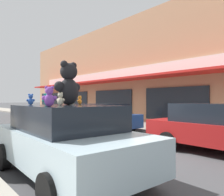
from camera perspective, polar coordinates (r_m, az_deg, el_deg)
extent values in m
plane|color=#424244|center=(6.88, 4.20, -14.24)|extent=(260.00, 260.00, 0.00)
cube|color=gray|center=(11.04, 23.44, -8.57)|extent=(3.02, 90.00, 0.15)
cube|color=tan|center=(23.16, 14.68, 5.03)|extent=(15.39, 28.01, 7.70)
cube|color=red|center=(16.77, -1.94, 4.41)|extent=(1.63, 23.53, 0.12)
cube|color=silver|center=(17.32, 0.04, 6.08)|extent=(0.08, 22.41, 0.70)
cube|color=black|center=(13.51, 15.92, -1.46)|extent=(0.06, 4.26, 2.00)
cube|color=black|center=(17.21, 0.06, -1.26)|extent=(0.06, 4.26, 2.00)
cube|color=black|center=(21.74, -9.71, -1.09)|extent=(0.06, 4.26, 2.00)
cube|color=black|center=(26.68, -16.00, -0.97)|extent=(0.06, 4.26, 2.00)
cube|color=#ADC6D1|center=(4.93, -11.79, -12.07)|extent=(2.07, 4.25, 0.69)
cube|color=black|center=(4.84, -11.77, -5.02)|extent=(1.77, 2.36, 0.53)
cylinder|color=black|center=(5.88, -26.33, -13.54)|extent=(0.22, 0.61, 0.60)
cylinder|color=black|center=(6.56, -9.64, -12.21)|extent=(0.22, 0.61, 0.60)
cylinder|color=black|center=(3.51, -16.04, -22.77)|extent=(0.22, 0.61, 0.60)
cylinder|color=black|center=(4.56, 7.50, -17.50)|extent=(0.22, 0.61, 0.60)
ellipsoid|color=black|center=(5.03, -11.25, 1.66)|extent=(0.55, 0.50, 0.61)
sphere|color=black|center=(5.06, -11.24, 6.78)|extent=(0.47, 0.47, 0.39)
sphere|color=black|center=(5.18, -10.10, 8.30)|extent=(0.20, 0.20, 0.16)
sphere|color=black|center=(4.99, -12.41, 8.64)|extent=(0.20, 0.20, 0.16)
sphere|color=#3A3A3D|center=(5.18, -12.50, 6.35)|extent=(0.18, 0.18, 0.15)
sphere|color=black|center=(5.23, -9.54, 2.75)|extent=(0.27, 0.27, 0.22)
sphere|color=black|center=(4.89, -13.63, 2.98)|extent=(0.27, 0.27, 0.22)
ellipsoid|color=purple|center=(3.96, -16.07, -0.57)|extent=(0.23, 0.22, 0.23)
sphere|color=purple|center=(3.97, -16.07, 1.83)|extent=(0.20, 0.20, 0.14)
sphere|color=purple|center=(3.96, -15.33, 2.64)|extent=(0.08, 0.08, 0.06)
sphere|color=purple|center=(3.98, -16.80, 2.63)|extent=(0.08, 0.08, 0.06)
sphere|color=#BA67ED|center=(4.03, -15.94, 1.67)|extent=(0.08, 0.08, 0.05)
sphere|color=purple|center=(3.96, -14.75, 0.00)|extent=(0.11, 0.11, 0.08)
sphere|color=purple|center=(3.99, -17.33, 0.00)|extent=(0.11, 0.11, 0.08)
ellipsoid|color=teal|center=(4.55, -16.69, -0.99)|extent=(0.14, 0.13, 0.16)
sphere|color=teal|center=(4.55, -16.69, 0.46)|extent=(0.12, 0.12, 0.10)
sphere|color=teal|center=(4.56, -16.25, 0.94)|extent=(0.05, 0.05, 0.04)
sphere|color=teal|center=(4.54, -17.12, 0.94)|extent=(0.05, 0.05, 0.04)
sphere|color=#47CDC6|center=(4.59, -16.79, 0.37)|extent=(0.05, 0.05, 0.04)
sphere|color=teal|center=(4.57, -15.94, -0.65)|extent=(0.07, 0.07, 0.06)
sphere|color=teal|center=(4.54, -17.49, -0.65)|extent=(0.07, 0.07, 0.06)
ellipsoid|color=beige|center=(4.82, -13.34, -0.85)|extent=(0.16, 0.17, 0.18)
sphere|color=beige|center=(4.82, -13.33, 0.68)|extent=(0.14, 0.14, 0.11)
sphere|color=beige|center=(4.79, -12.97, 1.21)|extent=(0.06, 0.06, 0.05)
sphere|color=beige|center=(4.84, -13.70, 1.19)|extent=(0.06, 0.06, 0.05)
sphere|color=white|center=(4.85, -12.98, 0.60)|extent=(0.06, 0.06, 0.04)
sphere|color=beige|center=(4.78, -12.61, -0.49)|extent=(0.08, 0.08, 0.06)
sphere|color=beige|center=(4.87, -13.90, -0.49)|extent=(0.08, 0.08, 0.06)
ellipsoid|color=blue|center=(5.45, -20.48, -0.86)|extent=(0.15, 0.14, 0.16)
sphere|color=blue|center=(5.45, -20.48, 0.41)|extent=(0.13, 0.13, 0.10)
sphere|color=blue|center=(5.45, -20.08, 0.83)|extent=(0.05, 0.05, 0.04)
sphere|color=blue|center=(5.45, -20.87, 0.83)|extent=(0.05, 0.05, 0.04)
sphere|color=#548DFF|center=(5.49, -20.50, 0.34)|extent=(0.05, 0.05, 0.04)
sphere|color=blue|center=(5.46, -19.80, -0.56)|extent=(0.08, 0.08, 0.06)
sphere|color=blue|center=(5.45, -21.17, -0.55)|extent=(0.08, 0.08, 0.06)
ellipsoid|color=white|center=(5.82, -10.36, -0.83)|extent=(0.17, 0.17, 0.17)
sphere|color=white|center=(5.82, -10.36, 0.39)|extent=(0.15, 0.15, 0.11)
sphere|color=white|center=(5.81, -10.00, 0.80)|extent=(0.06, 0.06, 0.04)
sphere|color=white|center=(5.83, -10.71, 0.80)|extent=(0.06, 0.06, 0.04)
sphere|color=white|center=(5.86, -10.21, 0.32)|extent=(0.06, 0.06, 0.04)
sphere|color=white|center=(5.80, -9.70, -0.54)|extent=(0.09, 0.09, 0.06)
sphere|color=white|center=(5.85, -10.95, -0.54)|extent=(0.09, 0.09, 0.06)
ellipsoid|color=orange|center=(5.68, -8.40, -0.98)|extent=(0.14, 0.13, 0.14)
sphere|color=orange|center=(5.68, -8.40, 0.06)|extent=(0.12, 0.12, 0.09)
sphere|color=orange|center=(5.71, -8.23, 0.40)|extent=(0.05, 0.05, 0.04)
sphere|color=orange|center=(5.66, -8.57, 0.41)|extent=(0.05, 0.05, 0.04)
sphere|color=#FFBA41|center=(5.70, -8.72, 0.00)|extent=(0.04, 0.04, 0.03)
sphere|color=orange|center=(5.74, -8.17, -0.73)|extent=(0.07, 0.07, 0.05)
sphere|color=orange|center=(5.64, -8.77, -0.74)|extent=(0.07, 0.07, 0.05)
ellipsoid|color=yellow|center=(6.02, -10.52, -0.74)|extent=(0.16, 0.14, 0.18)
sphere|color=yellow|center=(6.02, -10.51, 0.55)|extent=(0.13, 0.13, 0.12)
sphere|color=yellow|center=(6.05, -10.20, 0.98)|extent=(0.05, 0.05, 0.05)
sphere|color=yellow|center=(6.00, -10.83, 0.99)|extent=(0.05, 0.05, 0.05)
sphere|color=#FFFF4D|center=(6.06, -10.80, 0.48)|extent=(0.05, 0.05, 0.04)
sphere|color=yellow|center=(6.07, -10.03, -0.43)|extent=(0.08, 0.08, 0.07)
sphere|color=yellow|center=(5.98, -11.14, -0.43)|extent=(0.08, 0.08, 0.07)
cylinder|color=black|center=(7.40, 14.27, -10.85)|extent=(0.20, 0.60, 0.60)
cylinder|color=black|center=(9.02, 21.28, -8.95)|extent=(0.20, 0.60, 0.60)
cube|color=#1E4793|center=(11.44, -3.55, -5.57)|extent=(2.04, 4.40, 0.64)
cube|color=black|center=(11.40, -3.55, -2.75)|extent=(1.79, 2.87, 0.49)
cylinder|color=black|center=(12.05, -11.35, -6.83)|extent=(0.20, 0.60, 0.60)
cylinder|color=black|center=(13.15, -3.73, -6.30)|extent=(0.20, 0.60, 0.60)
cylinder|color=black|center=(9.80, -3.32, -8.30)|extent=(0.20, 0.60, 0.60)
cylinder|color=black|center=(11.12, 4.90, -7.36)|extent=(0.20, 0.60, 0.60)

